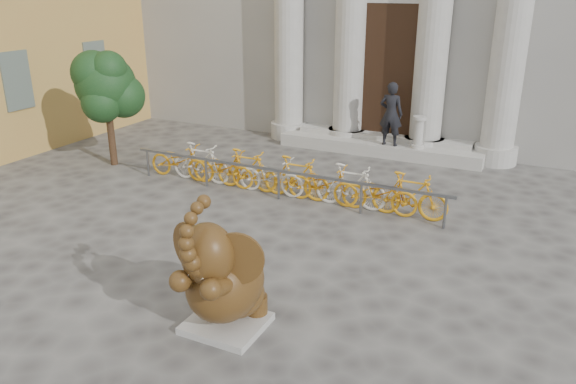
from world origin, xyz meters
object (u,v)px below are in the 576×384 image
at_px(elephant_statue, 223,280).
at_px(tree, 106,86).
at_px(pedestrian, 391,114).
at_px(bike_rack, 283,176).

relative_size(elephant_statue, tree, 0.70).
relative_size(elephant_statue, pedestrian, 1.21).
bearing_deg(elephant_statue, tree, 142.46).
height_order(elephant_statue, tree, tree).
relative_size(tree, pedestrian, 1.72).
bearing_deg(bike_rack, elephant_statue, -72.46).
distance_m(elephant_statue, bike_rack, 5.51).
relative_size(elephant_statue, bike_rack, 0.27).
distance_m(elephant_statue, pedestrian, 9.40).
distance_m(elephant_statue, tree, 8.86).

